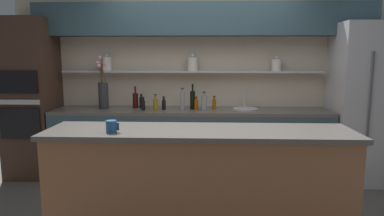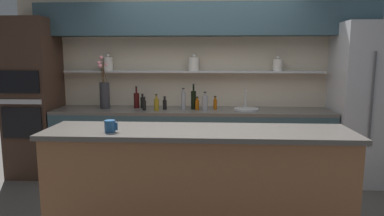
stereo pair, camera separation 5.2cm
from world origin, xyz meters
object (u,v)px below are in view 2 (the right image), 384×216
at_px(oven_tower, 33,98).
at_px(bottle_oil_4, 156,104).
at_px(sink_fixture, 246,108).
at_px(bottle_sauce_5, 144,104).
at_px(bottle_sauce_8, 197,104).
at_px(bottle_sauce_2, 215,104).
at_px(bottle_sauce_6, 143,102).
at_px(bottle_sauce_7, 165,104).
at_px(bottle_wine_9, 194,100).
at_px(flower_vase, 104,93).
at_px(bottle_spirit_0, 205,103).
at_px(bottle_spirit_3, 183,101).
at_px(coffee_mug, 110,126).
at_px(bottle_wine_1, 137,100).
at_px(refrigerator, 371,104).

distance_m(oven_tower, bottle_oil_4, 1.70).
relative_size(sink_fixture, bottle_sauce_5, 1.85).
xyz_separation_m(bottle_oil_4, bottle_sauce_8, (0.52, 0.10, -0.01)).
xyz_separation_m(sink_fixture, bottle_sauce_2, (-0.41, 0.02, 0.05)).
bearing_deg(bottle_sauce_8, bottle_sauce_6, 171.11).
bearing_deg(bottle_sauce_7, bottle_wine_9, 7.68).
xyz_separation_m(bottle_sauce_2, bottle_sauce_6, (-0.98, 0.06, 0.01)).
height_order(flower_vase, bottle_spirit_0, flower_vase).
relative_size(flower_vase, bottle_spirit_3, 2.44).
bearing_deg(oven_tower, flower_vase, 1.66).
distance_m(bottle_oil_4, bottle_sauce_6, 0.32).
height_order(oven_tower, bottle_sauce_5, oven_tower).
xyz_separation_m(bottle_oil_4, coffee_mug, (-0.10, -1.69, 0.07)).
height_order(bottle_sauce_6, coffee_mug, coffee_mug).
distance_m(bottle_sauce_8, bottle_wine_9, 0.09).
bearing_deg(bottle_sauce_7, bottle_sauce_6, 159.84).
xyz_separation_m(bottle_sauce_2, bottle_sauce_5, (-0.92, -0.12, -0.00)).
xyz_separation_m(bottle_wine_1, bottle_sauce_5, (0.14, -0.19, -0.03)).
height_order(refrigerator, bottle_spirit_3, refrigerator).
bearing_deg(flower_vase, bottle_sauce_5, -12.14).
distance_m(bottle_spirit_0, bottle_sauce_7, 0.54).
height_order(flower_vase, bottle_wine_1, flower_vase).
height_order(bottle_spirit_0, bottle_sauce_6, bottle_spirit_0).
distance_m(bottle_sauce_7, coffee_mug, 1.81).
bearing_deg(bottle_spirit_3, bottle_sauce_5, -175.32).
xyz_separation_m(sink_fixture, bottle_spirit_0, (-0.54, -0.10, 0.08)).
relative_size(bottle_oil_4, bottle_sauce_8, 1.24).
xyz_separation_m(bottle_spirit_0, coffee_mug, (-0.73, -1.73, 0.05)).
height_order(oven_tower, bottle_sauce_8, oven_tower).
relative_size(bottle_spirit_0, coffee_mug, 2.35).
distance_m(bottle_spirit_0, bottle_sauce_8, 0.12).
xyz_separation_m(refrigerator, bottle_sauce_5, (-2.90, -0.06, -0.02)).
distance_m(flower_vase, bottle_wine_1, 0.44).
height_order(oven_tower, bottle_wine_1, oven_tower).
height_order(bottle_wine_9, coffee_mug, bottle_wine_9).
xyz_separation_m(bottle_spirit_3, bottle_sauce_8, (0.18, 0.03, -0.05)).
bearing_deg(bottle_oil_4, flower_vase, 167.86).
bearing_deg(bottle_sauce_5, bottle_wine_9, 10.48).
xyz_separation_m(flower_vase, bottle_sauce_2, (1.48, -0.00, -0.14)).
height_order(oven_tower, bottle_wine_9, oven_tower).
relative_size(oven_tower, coffee_mug, 20.07).
bearing_deg(bottle_wine_9, bottle_oil_4, -161.94).
distance_m(bottle_sauce_5, bottle_sauce_7, 0.27).
relative_size(bottle_wine_9, coffee_mug, 3.19).
relative_size(oven_tower, bottle_spirit_0, 8.55).
relative_size(bottle_sauce_5, bottle_sauce_8, 1.01).
height_order(bottle_spirit_0, bottle_sauce_2, bottle_spirit_0).
height_order(sink_fixture, bottle_sauce_2, sink_fixture).
bearing_deg(bottle_sauce_5, bottle_sauce_7, 14.49).
xyz_separation_m(bottle_spirit_0, bottle_oil_4, (-0.62, -0.04, -0.02)).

